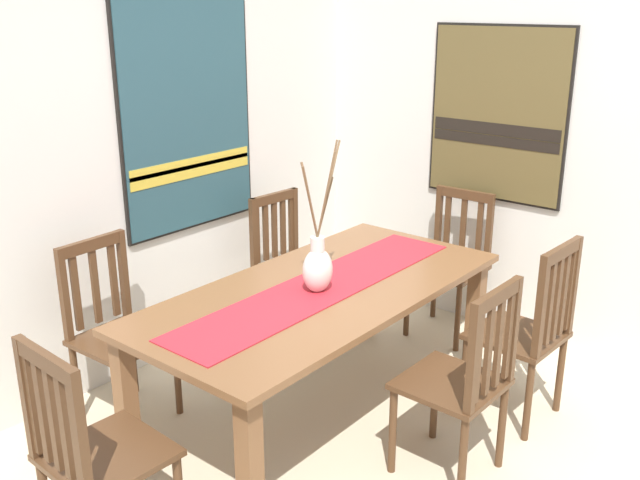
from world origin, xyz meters
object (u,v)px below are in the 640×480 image
at_px(centerpiece_vase, 318,266).
at_px(chair_4, 289,262).
at_px(chair_3, 91,451).
at_px(painting_on_side_wall, 497,115).
at_px(chair_0, 463,379).
at_px(chair_2, 116,330).
at_px(chair_5, 529,329).
at_px(dining_table, 321,305).
at_px(painting_on_back_wall, 187,117).
at_px(chair_1, 452,262).

bearing_deg(centerpiece_vase, chair_4, 49.34).
relative_size(chair_3, painting_on_side_wall, 0.89).
xyz_separation_m(chair_0, chair_2, (-0.66, 1.62, -0.01)).
height_order(chair_4, painting_on_side_wall, painting_on_side_wall).
bearing_deg(chair_5, dining_table, 129.38).
relative_size(dining_table, chair_5, 2.03).
relative_size(dining_table, chair_2, 2.10).
xyz_separation_m(dining_table, chair_2, (-0.64, 0.83, -0.15)).
relative_size(chair_5, painting_on_side_wall, 0.91).
relative_size(chair_2, painting_on_back_wall, 0.71).
xyz_separation_m(chair_2, chair_3, (-0.69, -0.82, 0.01)).
xyz_separation_m(centerpiece_vase, chair_2, (-0.59, 0.85, -0.38)).
bearing_deg(chair_4, chair_3, -158.34).
relative_size(chair_0, chair_1, 1.03).
bearing_deg(centerpiece_vase, painting_on_back_wall, 78.30).
bearing_deg(painting_on_back_wall, chair_4, -37.66).
height_order(chair_1, chair_4, chair_1).
bearing_deg(chair_1, chair_0, -148.78).
xyz_separation_m(chair_0, chair_4, (0.63, 1.59, -0.01)).
height_order(chair_3, chair_5, chair_5).
relative_size(chair_2, painting_on_side_wall, 0.88).
bearing_deg(chair_4, chair_2, 178.66).
bearing_deg(chair_3, dining_table, -0.70).
xyz_separation_m(chair_2, chair_4, (1.29, -0.03, 0.00)).
xyz_separation_m(centerpiece_vase, chair_0, (0.08, -0.77, -0.37)).
bearing_deg(chair_4, chair_1, -49.41).
bearing_deg(painting_on_side_wall, chair_5, -142.78).
height_order(centerpiece_vase, chair_4, centerpiece_vase).
bearing_deg(chair_0, centerpiece_vase, 95.67).
distance_m(chair_2, chair_4, 1.29).
height_order(dining_table, chair_5, chair_5).
height_order(chair_0, chair_4, chair_0).
relative_size(chair_0, chair_3, 1.00).
bearing_deg(chair_4, painting_on_back_wall, 142.34).
relative_size(chair_1, chair_2, 0.98).
bearing_deg(dining_table, centerpiece_vase, -159.72).
xyz_separation_m(centerpiece_vase, painting_on_back_wall, (0.24, 1.18, 0.57)).
xyz_separation_m(chair_2, painting_on_back_wall, (0.83, 0.33, 0.95)).
bearing_deg(centerpiece_vase, chair_2, 124.55).
distance_m(chair_0, chair_1, 1.53).
xyz_separation_m(painting_on_back_wall, painting_on_side_wall, (1.40, -1.27, -0.03)).
relative_size(chair_3, painting_on_back_wall, 0.71).
bearing_deg(chair_0, chair_4, 68.40).
bearing_deg(chair_2, chair_1, -22.70).
xyz_separation_m(centerpiece_vase, chair_5, (0.72, -0.79, -0.36)).
xyz_separation_m(chair_3, chair_4, (1.98, 0.79, -0.01)).
height_order(dining_table, chair_3, chair_3).
bearing_deg(chair_0, chair_3, 149.25).
distance_m(chair_1, painting_on_back_wall, 1.88).
xyz_separation_m(chair_3, painting_on_side_wall, (2.91, -0.12, 0.90)).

